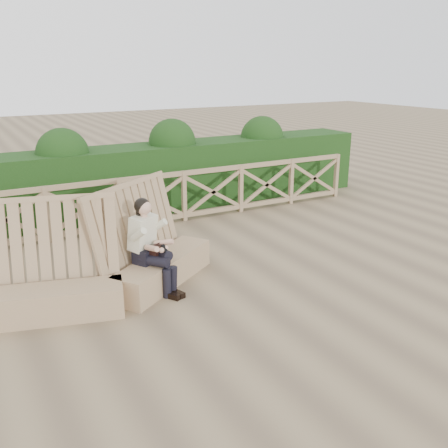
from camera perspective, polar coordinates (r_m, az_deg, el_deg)
ground at (r=7.76m, az=1.65°, el=-7.10°), size 60.00×60.00×0.00m
bench at (r=7.44m, az=-13.34°, el=-5.43°), size 3.82×1.78×1.57m
woman at (r=7.44m, az=-8.51°, el=-2.13°), size 0.66×0.92×1.42m
guardrail at (r=10.55m, az=-8.13°, el=2.72°), size 10.10×0.09×1.10m
hedge at (r=11.60m, az=-10.36°, el=4.99°), size 12.00×1.20×1.50m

